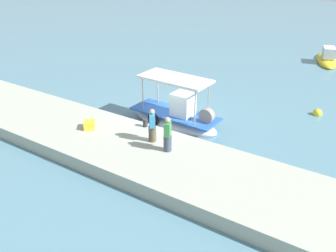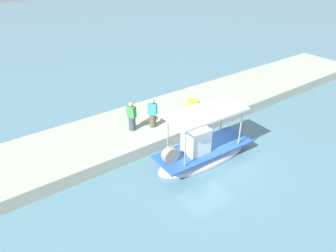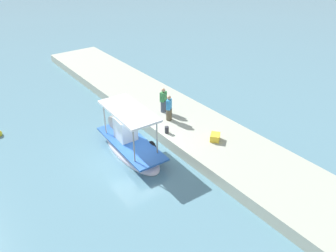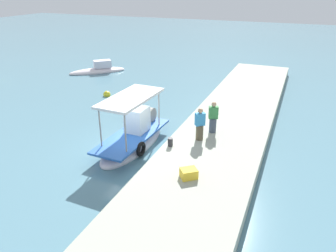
{
  "view_description": "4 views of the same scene",
  "coord_description": "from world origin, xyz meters",
  "px_view_note": "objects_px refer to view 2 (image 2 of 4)",
  "views": [
    {
      "loc": [
        9.77,
        -15.26,
        8.75
      ],
      "look_at": [
        0.86,
        -1.6,
        0.71
      ],
      "focal_mm": 38.56,
      "sensor_mm": 36.0,
      "label": 1
    },
    {
      "loc": [
        9.17,
        9.32,
        9.23
      ],
      "look_at": [
        0.92,
        -1.96,
        1.2
      ],
      "focal_mm": 33.48,
      "sensor_mm": 36.0,
      "label": 2
    },
    {
      "loc": [
        -13.23,
        7.53,
        10.56
      ],
      "look_at": [
        0.2,
        -2.5,
        0.82
      ],
      "focal_mm": 35.23,
      "sensor_mm": 36.0,
      "label": 3
    },
    {
      "loc": [
        -12.71,
        -7.24,
        7.71
      ],
      "look_at": [
        0.93,
        -1.59,
        1.13
      ],
      "focal_mm": 34.66,
      "sensor_mm": 36.0,
      "label": 4
    }
  ],
  "objects_px": {
    "fisherman_near_bollard": "(153,114)",
    "cargo_crate": "(193,103)",
    "fisherman_by_crate": "(132,117)",
    "main_fishing_boat": "(202,152)",
    "mooring_bollard": "(182,124)"
  },
  "relations": [
    {
      "from": "fisherman_by_crate",
      "to": "cargo_crate",
      "type": "xyz_separation_m",
      "value": [
        -4.5,
        -0.28,
        -0.55
      ]
    },
    {
      "from": "main_fishing_boat",
      "to": "cargo_crate",
      "type": "distance_m",
      "value": 4.75
    },
    {
      "from": "main_fishing_boat",
      "to": "cargo_crate",
      "type": "xyz_separation_m",
      "value": [
        -2.7,
        -3.89,
        0.36
      ]
    },
    {
      "from": "fisherman_near_bollard",
      "to": "mooring_bollard",
      "type": "relative_size",
      "value": 4.05
    },
    {
      "from": "main_fishing_boat",
      "to": "fisherman_by_crate",
      "type": "bearing_deg",
      "value": -63.48
    },
    {
      "from": "main_fishing_boat",
      "to": "fisherman_near_bollard",
      "type": "distance_m",
      "value": 3.45
    },
    {
      "from": "fisherman_near_bollard",
      "to": "cargo_crate",
      "type": "bearing_deg",
      "value": -169.41
    },
    {
      "from": "cargo_crate",
      "to": "mooring_bollard",
      "type": "bearing_deg",
      "value": 37.18
    },
    {
      "from": "main_fishing_boat",
      "to": "fisherman_near_bollard",
      "type": "relative_size",
      "value": 3.26
    },
    {
      "from": "fisherman_by_crate",
      "to": "cargo_crate",
      "type": "bearing_deg",
      "value": -176.49
    },
    {
      "from": "fisherman_near_bollard",
      "to": "cargo_crate",
      "type": "relative_size",
      "value": 2.59
    },
    {
      "from": "main_fishing_boat",
      "to": "fisherman_near_bollard",
      "type": "height_order",
      "value": "main_fishing_boat"
    },
    {
      "from": "fisherman_by_crate",
      "to": "main_fishing_boat",
      "type": "bearing_deg",
      "value": 116.52
    },
    {
      "from": "main_fishing_boat",
      "to": "cargo_crate",
      "type": "height_order",
      "value": "main_fishing_boat"
    },
    {
      "from": "fisherman_near_bollard",
      "to": "cargo_crate",
      "type": "distance_m",
      "value": 3.52
    }
  ]
}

